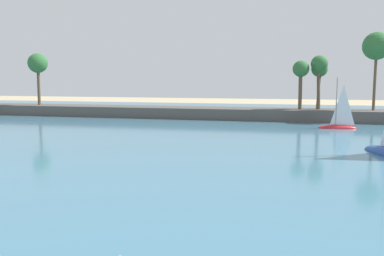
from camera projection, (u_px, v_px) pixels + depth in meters
The scene contains 3 objects.
sea at pixel (263, 124), 55.89m from camera, with size 220.00×93.13×0.06m, color teal.
palm_headland at pixel (276, 106), 61.66m from camera, with size 110.58×6.00×13.19m.
sailboat_mid_bay at pixel (338, 123), 51.16m from camera, with size 4.94×1.87×7.01m.
Camera 1 is at (3.43, -1.54, 6.36)m, focal length 37.12 mm.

